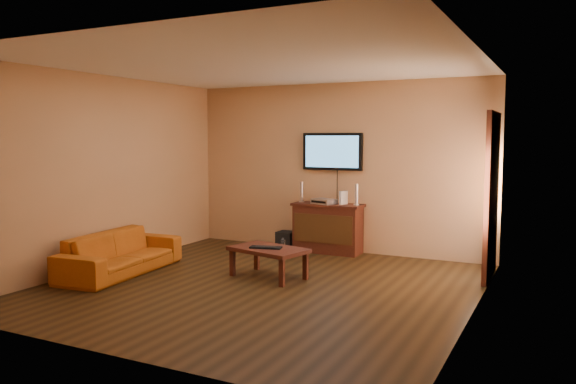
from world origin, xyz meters
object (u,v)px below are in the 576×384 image
Objects in this scene: subwoofer at (286,240)px; keyboard at (266,247)px; television at (332,152)px; av_receiver at (324,201)px; speaker_right at (356,195)px; speaker_left at (302,193)px; bottle at (283,245)px; coffee_table at (268,252)px; game_console at (343,198)px; media_console at (328,228)px; sofa at (121,246)px.

subwoofer is 2.07m from keyboard.
television is 0.81m from av_receiver.
av_receiver is (-0.52, -0.06, -0.11)m from speaker_right.
bottle is (-0.20, -0.28, -0.83)m from speaker_left.
coffee_table is at bearing 69.94° from keyboard.
game_console reaches higher than bottle.
television is at bearing 98.02° from av_receiver.
coffee_table is at bearing -91.95° from media_console.
av_receiver is at bearing 19.12° from bottle.
bottle is (1.31, 2.27, -0.26)m from sofa.
keyboard is (0.39, -1.92, -0.53)m from speaker_left.
speaker_left is 2.03m from keyboard.
av_receiver is at bearing -173.40° from speaker_right.
television is 0.53× the size of sofa.
bottle is at bearing -71.86° from subwoofer.
speaker_right is at bearing 20.87° from game_console.
game_console reaches higher than coffee_table.
keyboard is (-0.08, -2.08, -1.20)m from television.
speaker_left reaches higher than speaker_right.
speaker_right reaches higher than sofa.
bottle is (-0.61, 1.60, -0.24)m from coffee_table.
television is (0.00, 0.18, 1.21)m from media_console.
av_receiver is 1.90m from keyboard.
keyboard is at bearing -70.92° from av_receiver.
keyboard is at bearing -77.11° from sofa.
speaker_left reaches higher than bottle.
media_console is 5.32× the size of game_console.
game_console is at bearing 178.38° from speaker_right.
media_console is 2.58× the size of keyboard.
speaker_right is (0.47, 0.02, 0.54)m from media_console.
television is 2.39m from coffee_table.
bottle is (-0.62, -0.22, -0.72)m from av_receiver.
subwoofer is (-0.70, 1.90, -0.21)m from coffee_table.
speaker_right is at bearing -49.29° from sofa.
av_receiver is 0.98m from bottle.
coffee_table is 3.29× the size of speaker_right.
subwoofer is at bearing 110.22° from coffee_table.
speaker_right reaches higher than media_console.
subwoofer is (1.21, 2.57, -0.23)m from sofa.
speaker_right is (2.45, 2.54, 0.57)m from sofa.
speaker_right is at bearing 74.03° from coffee_table.
coffee_table is 1.98m from game_console.
media_console is 4.10× the size of subwoofer.
speaker_right is 1.56× the size of game_console.
coffee_table is 1.73m from bottle.
speaker_right reaches higher than bottle.
speaker_right reaches higher than av_receiver.
coffee_table is 0.08m from keyboard.
television reaches higher than game_console.
television reaches higher than speaker_right.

